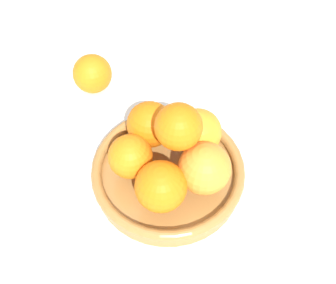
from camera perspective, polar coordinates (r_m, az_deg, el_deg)
name	(u,v)px	position (r m, az deg, el deg)	size (l,w,h in m)	color
ground_plane	(168,180)	(0.72, 0.00, -4.64)	(4.00, 4.00, 0.00)	silver
fruit_bowl	(168,173)	(0.70, 0.00, -3.83)	(0.23, 0.23, 0.04)	#A57238
orange_pile	(172,150)	(0.65, 0.55, -1.03)	(0.18, 0.18, 0.12)	orange
stray_orange	(92,74)	(0.82, -9.21, 8.23)	(0.07, 0.07, 0.07)	orange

